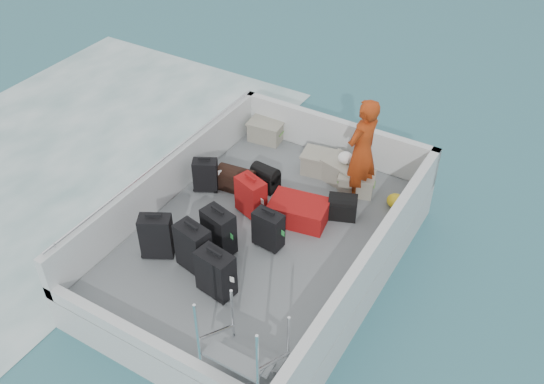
# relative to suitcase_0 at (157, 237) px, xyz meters

# --- Properties ---
(ground) EXTENTS (160.00, 160.00, 0.00)m
(ground) POSITION_rel_suitcase_0_xyz_m (1.03, 1.10, -0.96)
(ground) COLOR #1B4E61
(ground) RESTS_ON ground
(wake_foam) EXTENTS (10.00, 10.00, 0.00)m
(wake_foam) POSITION_rel_suitcase_0_xyz_m (-3.77, 1.10, -0.96)
(wake_foam) COLOR white
(wake_foam) RESTS_ON ground
(ferry_hull) EXTENTS (3.60, 5.00, 0.60)m
(ferry_hull) POSITION_rel_suitcase_0_xyz_m (1.03, 1.10, -0.66)
(ferry_hull) COLOR silver
(ferry_hull) RESTS_ON ground
(deck) EXTENTS (3.30, 4.70, 0.02)m
(deck) POSITION_rel_suitcase_0_xyz_m (1.03, 1.10, -0.35)
(deck) COLOR slate
(deck) RESTS_ON ferry_hull
(deck_fittings) EXTENTS (3.60, 5.00, 0.90)m
(deck_fittings) POSITION_rel_suitcase_0_xyz_m (1.37, 0.78, 0.03)
(deck_fittings) COLOR silver
(deck_fittings) RESTS_ON deck
(suitcase_0) EXTENTS (0.51, 0.43, 0.69)m
(suitcase_0) POSITION_rel_suitcase_0_xyz_m (0.00, 0.00, 0.00)
(suitcase_0) COLOR black
(suitcase_0) RESTS_ON deck
(suitcase_2) EXTENTS (0.45, 0.39, 0.56)m
(suitcase_2) POSITION_rel_suitcase_0_xyz_m (-0.30, 1.57, -0.06)
(suitcase_2) COLOR black
(suitcase_2) RESTS_ON deck
(suitcase_3) EXTENTS (0.52, 0.37, 0.73)m
(suitcase_3) POSITION_rel_suitcase_0_xyz_m (0.59, 0.06, 0.02)
(suitcase_3) COLOR black
(suitcase_3) RESTS_ON deck
(suitcase_4) EXTENTS (0.52, 0.38, 0.69)m
(suitcase_4) POSITION_rel_suitcase_0_xyz_m (0.68, 0.53, 0.00)
(suitcase_4) COLOR black
(suitcase_4) RESTS_ON deck
(suitcase_5) EXTENTS (0.52, 0.40, 0.63)m
(suitcase_5) POSITION_rel_suitcase_0_xyz_m (0.63, 1.44, -0.03)
(suitcase_5) COLOR #A0150C
(suitcase_5) RESTS_ON deck
(suitcase_6) EXTENTS (0.53, 0.36, 0.68)m
(suitcase_6) POSITION_rel_suitcase_0_xyz_m (1.11, -0.15, -0.00)
(suitcase_6) COLOR black
(suitcase_6) RESTS_ON deck
(suitcase_7) EXTENTS (0.44, 0.27, 0.59)m
(suitcase_7) POSITION_rel_suitcase_0_xyz_m (1.23, 0.96, -0.05)
(suitcase_7) COLOR black
(suitcase_7) RESTS_ON deck
(suitcase_8) EXTENTS (0.94, 0.71, 0.34)m
(suitcase_8) POSITION_rel_suitcase_0_xyz_m (1.34, 1.68, -0.17)
(suitcase_8) COLOR #A0150C
(suitcase_8) RESTS_ON deck
(duffel_0) EXTENTS (0.63, 0.37, 0.32)m
(duffel_0) POSITION_rel_suitcase_0_xyz_m (0.12, 1.83, -0.18)
(duffel_0) COLOR black
(duffel_0) RESTS_ON deck
(duffel_1) EXTENTS (0.45, 0.33, 0.32)m
(duffel_1) POSITION_rel_suitcase_0_xyz_m (0.48, 2.10, -0.18)
(duffel_1) COLOR black
(duffel_1) RESTS_ON deck
(duffel_2) EXTENTS (0.51, 0.44, 0.32)m
(duffel_2) POSITION_rel_suitcase_0_xyz_m (1.86, 2.10, -0.18)
(duffel_2) COLOR black
(duffel_2) RESTS_ON deck
(crate_0) EXTENTS (0.61, 0.45, 0.34)m
(crate_0) POSITION_rel_suitcase_0_xyz_m (-0.23, 3.30, -0.17)
(crate_0) COLOR gray
(crate_0) RESTS_ON deck
(crate_1) EXTENTS (0.63, 0.49, 0.35)m
(crate_1) POSITION_rel_suitcase_0_xyz_m (1.06, 2.92, -0.17)
(crate_1) COLOR gray
(crate_1) RESTS_ON deck
(crate_2) EXTENTS (0.70, 0.56, 0.37)m
(crate_2) POSITION_rel_suitcase_0_xyz_m (1.51, 2.88, -0.16)
(crate_2) COLOR gray
(crate_2) RESTS_ON deck
(crate_3) EXTENTS (0.62, 0.51, 0.32)m
(crate_3) POSITION_rel_suitcase_0_xyz_m (1.79, 2.75, -0.18)
(crate_3) COLOR gray
(crate_3) RESTS_ON deck
(yellow_bag) EXTENTS (0.28, 0.26, 0.22)m
(yellow_bag) POSITION_rel_suitcase_0_xyz_m (2.48, 2.73, -0.23)
(yellow_bag) COLOR yellow
(yellow_bag) RESTS_ON deck
(white_bag) EXTENTS (0.24, 0.24, 0.18)m
(white_bag) POSITION_rel_suitcase_0_xyz_m (1.51, 2.88, 0.12)
(white_bag) COLOR white
(white_bag) RESTS_ON crate_2
(passenger) EXTENTS (0.57, 0.73, 1.75)m
(passenger) POSITION_rel_suitcase_0_xyz_m (1.86, 2.66, 0.53)
(passenger) COLOR #E04715
(passenger) RESTS_ON deck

